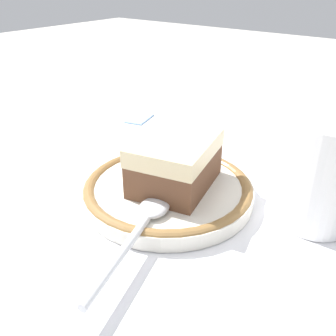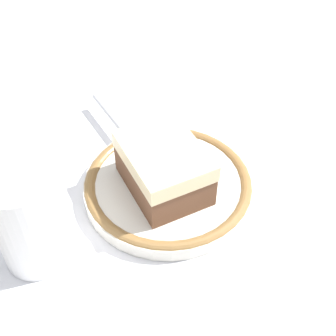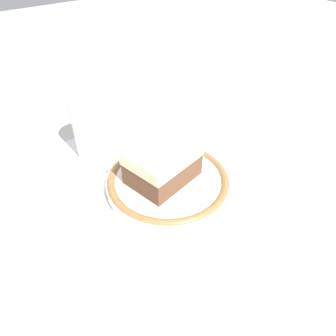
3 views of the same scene
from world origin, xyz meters
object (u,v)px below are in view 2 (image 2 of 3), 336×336
at_px(cake_slice, 164,168).
at_px(spoon, 130,138).
at_px(plate, 168,185).
at_px(cup, 29,225).

relative_size(cake_slice, spoon, 0.77).
distance_m(plate, cup, 0.15).
bearing_deg(spoon, cake_slice, 16.03).
bearing_deg(cake_slice, spoon, -163.97).
relative_size(spoon, cup, 1.39).
distance_m(cake_slice, spoon, 0.08).
bearing_deg(plate, cup, -70.23).
relative_size(plate, cake_slice, 1.65).
xyz_separation_m(plate, cake_slice, (0.01, -0.01, 0.03)).
bearing_deg(plate, spoon, -158.90).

